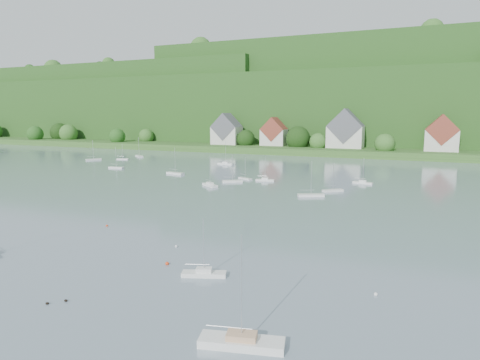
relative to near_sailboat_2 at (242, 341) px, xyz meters
The scene contains 14 objects.
far_shore_strip 182.12m from the near_sailboat_2, 97.42° to the left, with size 600.00×60.00×3.00m, color #315821.
forested_ridge 251.23m from the near_sailboat_2, 95.30° to the left, with size 620.00×181.22×69.89m.
village_building_0 185.29m from the near_sailboat_2, 115.11° to the left, with size 14.00×10.40×16.00m.
village_building_1 178.03m from the near_sailboat_2, 107.52° to the left, with size 12.00×9.36×14.00m.
village_building_2 169.88m from the near_sailboat_2, 96.27° to the left, with size 16.00×11.44×18.00m.
village_building_3 168.20m from the near_sailboat_2, 82.66° to the left, with size 13.00×10.40×15.50m.
near_sailboat_2 is the anchor object (origin of this frame).
near_sailboat_3 15.36m from the near_sailboat_2, 129.13° to the left, with size 5.29×3.07×6.90m.
mooring_buoy_1 26.99m from the near_sailboat_2, 132.65° to the left, with size 0.39×0.39×0.39m, color silver.
mooring_buoy_2 20.68m from the near_sailboat_2, 139.33° to the left, with size 0.47×0.47×0.47m, color red.
mooring_buoy_3 42.67m from the near_sailboat_2, 144.48° to the left, with size 0.38×0.38×0.38m, color red.
mooring_buoy_4 16.89m from the near_sailboat_2, 57.57° to the left, with size 0.42×0.42×0.42m, color silver.
duck_pair 19.94m from the near_sailboat_2, behind, with size 1.60×1.45×0.28m.
far_sailboat_cluster 96.74m from the near_sailboat_2, 101.80° to the left, with size 200.49×67.02×8.71m.
Camera 1 is at (35.50, -9.20, 18.52)m, focal length 31.22 mm.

